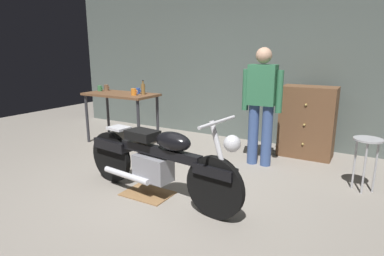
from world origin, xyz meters
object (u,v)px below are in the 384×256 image
object	(u,v)px
person_standing	(262,102)
mug_blue_enamel	(138,91)
shop_stool	(367,150)
mug_brown_stoneware	(106,88)
motorcycle	(157,160)
mug_orange_travel	(134,92)
mug_green_speckled	(100,88)
bottle	(143,89)
wooden_dresser	(307,122)

from	to	relation	value
person_standing	mug_blue_enamel	xyz separation A→B (m)	(-2.19, -0.04, 0.02)
shop_stool	mug_brown_stoneware	distance (m)	4.38
motorcycle	mug_brown_stoneware	xyz separation A→B (m)	(-2.35, 1.66, 0.50)
mug_orange_travel	mug_blue_enamel	bearing A→B (deg)	112.50
mug_green_speckled	bottle	bearing A→B (deg)	1.59
mug_green_speckled	bottle	distance (m)	0.98
wooden_dresser	person_standing	bearing A→B (deg)	-124.64
person_standing	wooden_dresser	distance (m)	0.97
person_standing	mug_orange_travel	bearing A→B (deg)	4.28
motorcycle	wooden_dresser	xyz separation A→B (m)	(1.14, 2.37, 0.10)
person_standing	mug_orange_travel	size ratio (longest dim) A/B	13.32
person_standing	mug_green_speckled	world-z (taller)	person_standing
person_standing	wooden_dresser	bearing A→B (deg)	-126.80
shop_stool	mug_blue_enamel	xyz separation A→B (m)	(-3.55, 0.22, 0.45)
wooden_dresser	mug_blue_enamel	xyz separation A→B (m)	(-2.70, -0.78, 0.40)
mug_blue_enamel	wooden_dresser	bearing A→B (deg)	16.13
shop_stool	mug_blue_enamel	distance (m)	3.59
wooden_dresser	motorcycle	bearing A→B (deg)	-115.70
person_standing	bottle	distance (m)	2.04
mug_orange_travel	mug_green_speckled	distance (m)	0.92
person_standing	wooden_dresser	size ratio (longest dim) A/B	1.52
mug_green_speckled	bottle	size ratio (longest dim) A/B	0.48
motorcycle	bottle	size ratio (longest dim) A/B	9.06
mug_green_speckled	person_standing	bearing A→B (deg)	2.09
person_standing	shop_stool	distance (m)	1.45
mug_orange_travel	mug_green_speckled	world-z (taller)	mug_orange_travel
mug_blue_enamel	mug_green_speckled	size ratio (longest dim) A/B	1.07
mug_orange_travel	mug_green_speckled	size ratio (longest dim) A/B	1.09
bottle	shop_stool	bearing A→B (deg)	-2.99
wooden_dresser	mug_brown_stoneware	distance (m)	3.59
shop_stool	motorcycle	bearing A→B (deg)	-145.50
person_standing	shop_stool	size ratio (longest dim) A/B	2.61
motorcycle	shop_stool	size ratio (longest dim) A/B	3.41
mug_blue_enamel	mug_brown_stoneware	world-z (taller)	mug_brown_stoneware
motorcycle	person_standing	bearing A→B (deg)	75.64
shop_stool	mug_green_speckled	world-z (taller)	mug_green_speckled
motorcycle	mug_green_speckled	bearing A→B (deg)	154.21
wooden_dresser	mug_blue_enamel	world-z (taller)	wooden_dresser
mug_blue_enamel	mug_orange_travel	size ratio (longest dim) A/B	0.98
mug_orange_travel	mug_brown_stoneware	bearing A→B (deg)	163.42
mug_blue_enamel	motorcycle	bearing A→B (deg)	-45.59
mug_orange_travel	bottle	distance (m)	0.18
shop_stool	bottle	size ratio (longest dim) A/B	2.66
bottle	wooden_dresser	bearing A→B (deg)	17.84
bottle	motorcycle	bearing A→B (deg)	-47.89
shop_stool	bottle	world-z (taller)	bottle
person_standing	mug_green_speckled	xyz separation A→B (m)	(-3.02, -0.11, 0.03)
person_standing	shop_stool	world-z (taller)	person_standing
mug_blue_enamel	bottle	bearing A→B (deg)	-13.85
person_standing	mug_orange_travel	xyz separation A→B (m)	(-2.11, -0.24, 0.03)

